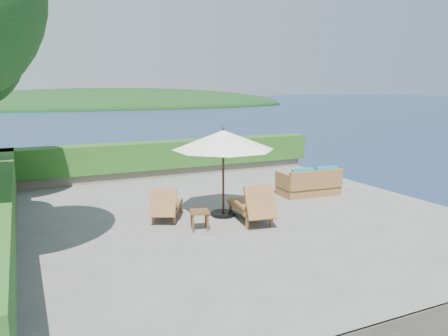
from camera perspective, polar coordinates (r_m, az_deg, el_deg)
name	(u,v)px	position (r m, az deg, el deg)	size (l,w,h in m)	color
ground	(227,213)	(11.92, 0.33, -5.94)	(12.00, 12.00, 0.00)	gray
foundation	(226,267)	(12.45, 0.32, -12.81)	(12.00, 12.00, 3.00)	#554C44
ocean	(226,315)	(13.09, 0.32, -18.65)	(600.00, 600.00, 0.00)	#162944
offshore_island	(115,107)	(153.40, -14.01, 7.78)	(126.00, 57.60, 12.60)	black
planter_wall_far	(164,172)	(16.97, -7.83, -0.47)	(12.00, 0.60, 0.36)	gray
hedge_far	(164,154)	(16.86, -7.89, 1.77)	(12.40, 0.90, 1.00)	#1E4914
patio_umbrella	(223,141)	(11.31, -0.10, 3.58)	(3.40, 3.40, 2.38)	black
lounge_left	(166,205)	(11.43, -7.53, -4.81)	(1.28, 1.68, 0.90)	brown
lounge_right	(252,205)	(11.11, 3.73, -4.85)	(1.01, 1.91, 1.05)	brown
side_table	(199,214)	(10.50, -3.23, -6.03)	(0.55, 0.55, 0.48)	brown
wicker_loveseat	(309,184)	(14.12, 11.10, -2.03)	(1.96, 1.08, 0.93)	brown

